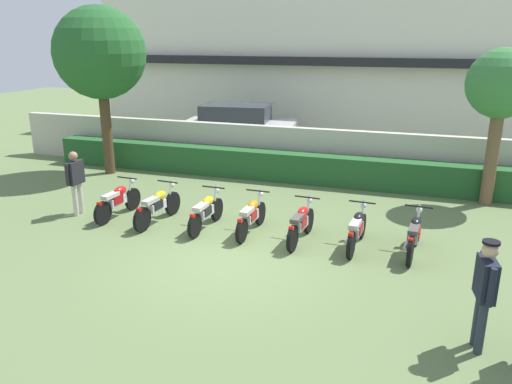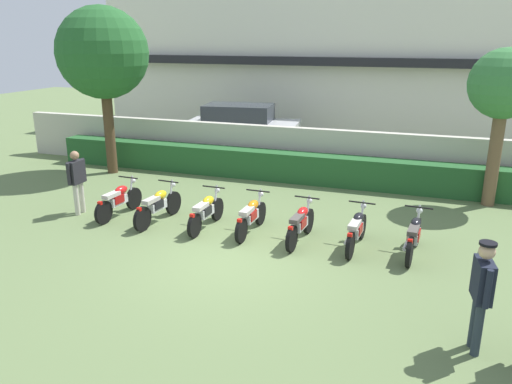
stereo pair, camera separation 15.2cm
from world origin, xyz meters
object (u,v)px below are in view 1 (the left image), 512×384
(motorcycle_in_row_3, at_px, (251,216))
(motorcycle_in_row_4, at_px, (301,223))
(tree_far_side, at_px, (502,87))
(tree_near_inspector, at_px, (100,54))
(motorcycle_in_row_0, at_px, (118,201))
(motorcycle_in_row_2, at_px, (206,211))
(motorcycle_in_row_5, at_px, (357,229))
(motorcycle_in_row_1, at_px, (157,206))
(motorcycle_in_row_6, at_px, (414,235))
(parked_car, at_px, (239,128))
(inspector_person, at_px, (75,178))
(officer_0, at_px, (485,286))

(motorcycle_in_row_3, bearing_deg, motorcycle_in_row_4, -94.39)
(tree_far_side, bearing_deg, motorcycle_in_row_3, -142.90)
(tree_near_inspector, height_order, tree_far_side, tree_near_inspector)
(tree_near_inspector, xyz_separation_m, motorcycle_in_row_0, (2.79, -3.74, -3.54))
(motorcycle_in_row_2, bearing_deg, motorcycle_in_row_5, -88.51)
(motorcycle_in_row_1, height_order, motorcycle_in_row_6, motorcycle_in_row_6)
(motorcycle_in_row_4, bearing_deg, motorcycle_in_row_3, 87.99)
(tree_near_inspector, relative_size, motorcycle_in_row_0, 2.98)
(parked_car, height_order, motorcycle_in_row_1, parked_car)
(tree_near_inspector, height_order, inspector_person, tree_near_inspector)
(officer_0, bearing_deg, motorcycle_in_row_2, -36.89)
(parked_car, bearing_deg, motorcycle_in_row_4, -68.38)
(tree_near_inspector, bearing_deg, parked_car, 57.83)
(motorcycle_in_row_6, height_order, inspector_person, inspector_person)
(tree_near_inspector, relative_size, motorcycle_in_row_3, 3.00)
(officer_0, bearing_deg, parked_car, -63.20)
(motorcycle_in_row_2, relative_size, officer_0, 1.04)
(parked_car, height_order, motorcycle_in_row_4, parked_car)
(tree_far_side, height_order, officer_0, tree_far_side)
(officer_0, bearing_deg, motorcycle_in_row_3, -42.95)
(motorcycle_in_row_0, height_order, motorcycle_in_row_5, motorcycle_in_row_0)
(tree_far_side, distance_m, motorcycle_in_row_1, 9.50)
(motorcycle_in_row_0, bearing_deg, motorcycle_in_row_2, -86.85)
(parked_car, xyz_separation_m, tree_near_inspector, (-3.01, -4.78, 3.05))
(motorcycle_in_row_0, bearing_deg, inspector_person, 102.41)
(tree_near_inspector, xyz_separation_m, motorcycle_in_row_6, (10.17, -3.76, -3.53))
(motorcycle_in_row_2, bearing_deg, officer_0, -117.38)
(tree_near_inspector, bearing_deg, motorcycle_in_row_4, -26.52)
(motorcycle_in_row_3, distance_m, inspector_person, 4.81)
(tree_far_side, bearing_deg, tree_near_inspector, -177.71)
(parked_car, relative_size, motorcycle_in_row_5, 2.59)
(tree_far_side, xyz_separation_m, motorcycle_in_row_1, (-8.01, -4.28, -2.80))
(parked_car, height_order, motorcycle_in_row_5, parked_car)
(inspector_person, height_order, officer_0, officer_0)
(motorcycle_in_row_4, relative_size, motorcycle_in_row_6, 0.98)
(motorcycle_in_row_1, height_order, inspector_person, inspector_person)
(tree_far_side, height_order, motorcycle_in_row_4, tree_far_side)
(tree_far_side, xyz_separation_m, motorcycle_in_row_5, (-3.04, -4.26, -2.81))
(motorcycle_in_row_6, bearing_deg, inspector_person, 95.64)
(tree_near_inspector, relative_size, motorcycle_in_row_5, 3.04)
(motorcycle_in_row_1, xyz_separation_m, motorcycle_in_row_2, (1.32, 0.02, -0.01))
(parked_car, relative_size, motorcycle_in_row_0, 2.54)
(motorcycle_in_row_3, height_order, officer_0, officer_0)
(parked_car, xyz_separation_m, officer_0, (8.20, -11.82, 0.11))
(tree_far_side, relative_size, motorcycle_in_row_3, 2.33)
(motorcycle_in_row_4, xyz_separation_m, inspector_person, (-6.01, -0.06, 0.57))
(motorcycle_in_row_0, distance_m, motorcycle_in_row_3, 3.66)
(motorcycle_in_row_2, height_order, motorcycle_in_row_4, motorcycle_in_row_4)
(parked_car, xyz_separation_m, motorcycle_in_row_5, (5.95, -8.56, -0.49))
(motorcycle_in_row_3, relative_size, officer_0, 1.05)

